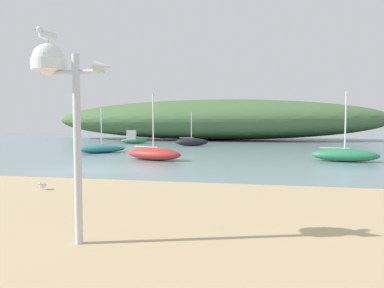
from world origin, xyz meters
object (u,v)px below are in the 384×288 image
(mast_structure, at_px, (57,79))
(sailboat_mid_channel, at_px, (191,142))
(sailboat_west_reach, at_px, (345,155))
(seagull_mid_strand, at_px, (42,185))
(motorboat_by_sandbar, at_px, (133,139))
(sailboat_east_reach, at_px, (102,149))
(seagull_on_radar, at_px, (47,34))
(sailboat_far_right, at_px, (153,154))

(mast_structure, xyz_separation_m, sailboat_mid_channel, (-3.44, 27.54, -2.41))
(sailboat_west_reach, relative_size, seagull_mid_strand, 11.90)
(sailboat_mid_channel, xyz_separation_m, motorboat_by_sandbar, (-7.11, 2.65, 0.12))
(mast_structure, relative_size, seagull_mid_strand, 9.51)
(mast_structure, relative_size, sailboat_east_reach, 0.92)
(sailboat_east_reach, distance_m, sailboat_west_reach, 16.47)
(sailboat_east_reach, height_order, seagull_mid_strand, sailboat_east_reach)
(sailboat_mid_channel, height_order, motorboat_by_sandbar, sailboat_mid_channel)
(mast_structure, height_order, seagull_mid_strand, mast_structure)
(mast_structure, distance_m, seagull_on_radar, 0.71)
(seagull_on_radar, bearing_deg, mast_structure, 4.12)
(sailboat_far_right, distance_m, sailboat_east_reach, 6.69)
(sailboat_mid_channel, relative_size, motorboat_by_sandbar, 1.11)
(motorboat_by_sandbar, distance_m, seagull_mid_strand, 27.41)
(mast_structure, relative_size, seagull_on_radar, 9.33)
(sailboat_mid_channel, bearing_deg, seagull_on_radar, -83.21)
(sailboat_west_reach, bearing_deg, sailboat_east_reach, 170.34)
(motorboat_by_sandbar, bearing_deg, mast_structure, -70.74)
(sailboat_far_right, distance_m, seagull_mid_strand, 10.33)
(sailboat_mid_channel, bearing_deg, sailboat_far_right, -88.23)
(sailboat_far_right, bearing_deg, sailboat_east_reach, 142.71)
(seagull_on_radar, xyz_separation_m, sailboat_east_reach, (-8.19, 18.23, -3.22))
(seagull_mid_strand, bearing_deg, sailboat_mid_channel, 90.93)
(seagull_on_radar, bearing_deg, sailboat_far_right, 101.45)
(sailboat_west_reach, bearing_deg, seagull_on_radar, -117.49)
(seagull_mid_strand, bearing_deg, sailboat_far_right, 89.84)
(seagull_mid_strand, bearing_deg, motorboat_by_sandbar, 105.87)
(sailboat_far_right, xyz_separation_m, motorboat_by_sandbar, (-7.53, 16.03, 0.14))
(sailboat_west_reach, distance_m, motorboat_by_sandbar, 23.61)
(mast_structure, distance_m, sailboat_far_right, 14.68)
(sailboat_far_right, bearing_deg, seagull_mid_strand, -90.16)
(motorboat_by_sandbar, bearing_deg, sailboat_east_reach, -79.60)
(sailboat_east_reach, height_order, sailboat_mid_channel, sailboat_mid_channel)
(seagull_mid_strand, bearing_deg, sailboat_west_reach, 46.73)
(sailboat_mid_channel, bearing_deg, sailboat_east_reach, -117.77)
(seagull_on_radar, distance_m, sailboat_east_reach, 20.24)
(sailboat_mid_channel, distance_m, sailboat_west_reach, 16.57)
(mast_structure, xyz_separation_m, sailboat_east_reach, (-8.35, 18.21, -2.53))
(seagull_on_radar, relative_size, sailboat_west_reach, 0.09)
(seagull_on_radar, distance_m, sailboat_far_right, 14.79)
(seagull_on_radar, height_order, sailboat_east_reach, seagull_on_radar)
(motorboat_by_sandbar, height_order, seagull_mid_strand, motorboat_by_sandbar)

